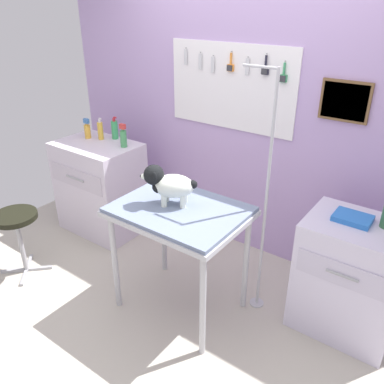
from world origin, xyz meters
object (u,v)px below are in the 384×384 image
object	(u,v)px
stool	(16,224)
cabinet_right	(350,277)
counter_left	(101,187)
dog	(168,184)
grooming_arm	(264,209)
pump_bottle_white	(100,131)
grooming_table	(180,219)

from	to	relation	value
stool	cabinet_right	bearing A→B (deg)	22.14
counter_left	dog	bearing A→B (deg)	-20.01
grooming_arm	counter_left	distance (m)	1.88
counter_left	pump_bottle_white	xyz separation A→B (m)	(-0.05, 0.12, 0.55)
dog	counter_left	distance (m)	1.46
grooming_table	cabinet_right	bearing A→B (deg)	26.40
dog	stool	size ratio (longest dim) A/B	0.66
grooming_table	cabinet_right	xyz separation A→B (m)	(1.08, 0.54, -0.35)
cabinet_right	grooming_arm	bearing A→B (deg)	-164.25
grooming_arm	pump_bottle_white	xyz separation A→B (m)	(-1.89, 0.22, 0.16)
cabinet_right	dog	bearing A→B (deg)	-155.64
stool	dog	bearing A→B (deg)	20.02
counter_left	cabinet_right	size ratio (longest dim) A/B	1.08
dog	pump_bottle_white	bearing A→B (deg)	156.24
stool	grooming_arm	bearing A→B (deg)	24.14
grooming_arm	stool	bearing A→B (deg)	-155.86
dog	counter_left	xyz separation A→B (m)	(-1.27, 0.46, -0.57)
cabinet_right	grooming_table	bearing A→B (deg)	-153.60
grooming_table	stool	size ratio (longest dim) A/B	1.59
cabinet_right	stool	size ratio (longest dim) A/B	1.49
counter_left	stool	xyz separation A→B (m)	(-0.01, -0.93, 0.01)
grooming_table	counter_left	world-z (taller)	counter_left
stool	pump_bottle_white	distance (m)	1.18
stool	pump_bottle_white	size ratio (longest dim) A/B	2.70
pump_bottle_white	counter_left	bearing A→B (deg)	-65.98
grooming_table	pump_bottle_white	xyz separation A→B (m)	(-1.42, 0.58, 0.24)
grooming_table	counter_left	size ratio (longest dim) A/B	0.99
counter_left	grooming_table	bearing A→B (deg)	-18.73
grooming_arm	pump_bottle_white	world-z (taller)	grooming_arm
dog	cabinet_right	distance (m)	1.43
counter_left	stool	world-z (taller)	counter_left
counter_left	cabinet_right	world-z (taller)	counter_left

